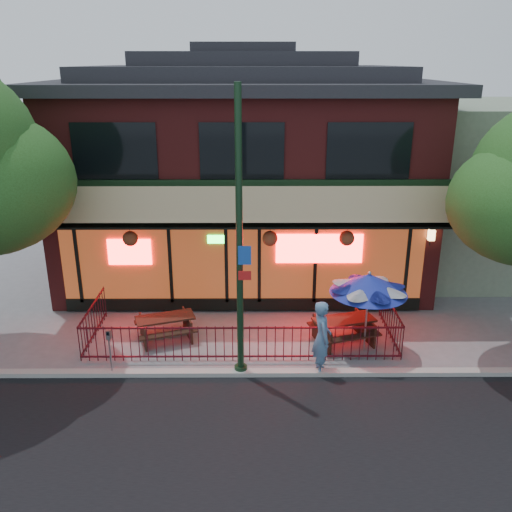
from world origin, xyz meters
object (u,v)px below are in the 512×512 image
(patio_umbrella, at_px, (369,284))
(street_light, at_px, (240,255))
(picnic_table_left, at_px, (165,324))
(picnic_table_right, at_px, (344,327))
(parking_meter_near, at_px, (109,345))
(pedestrian, at_px, (322,337))

(patio_umbrella, bearing_deg, street_light, -161.59)
(picnic_table_left, height_order, picnic_table_right, picnic_table_right)
(street_light, distance_m, picnic_table_left, 3.89)
(picnic_table_right, height_order, patio_umbrella, patio_umbrella)
(picnic_table_right, distance_m, parking_meter_near, 6.27)
(patio_umbrella, bearing_deg, parking_meter_near, -169.76)
(picnic_table_left, relative_size, parking_meter_near, 1.53)
(street_light, bearing_deg, picnic_table_right, 29.18)
(patio_umbrella, bearing_deg, picnic_table_left, 172.84)
(pedestrian, bearing_deg, picnic_table_left, 61.39)
(picnic_table_right, bearing_deg, picnic_table_left, 177.51)
(pedestrian, bearing_deg, street_light, 85.55)
(street_light, xyz_separation_m, pedestrian, (2.01, 0.05, -2.18))
(picnic_table_left, bearing_deg, picnic_table_right, -2.49)
(street_light, xyz_separation_m, parking_meter_near, (-3.22, -0.08, -2.30))
(street_light, distance_m, pedestrian, 2.97)
(pedestrian, bearing_deg, parking_meter_near, 85.47)
(pedestrian, relative_size, parking_meter_near, 1.55)
(picnic_table_right, relative_size, patio_umbrella, 0.86)
(pedestrian, xyz_separation_m, parking_meter_near, (-5.23, -0.13, -0.12))
(patio_umbrella, height_order, parking_meter_near, patio_umbrella)
(picnic_table_left, distance_m, picnic_table_right, 4.97)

